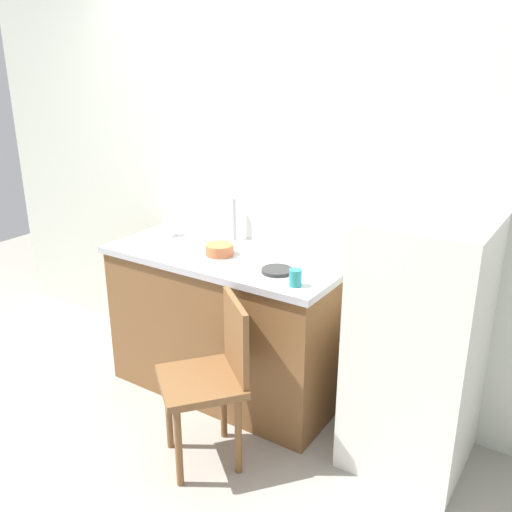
# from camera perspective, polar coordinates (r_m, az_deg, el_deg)

# --- Properties ---
(ground_plane) EXTENTS (8.00, 8.00, 0.00)m
(ground_plane) POSITION_cam_1_polar(r_m,az_deg,el_deg) (3.23, -8.79, -18.88)
(ground_plane) COLOR #9E998E
(back_wall) EXTENTS (4.80, 0.10, 2.46)m
(back_wall) POSITION_cam_1_polar(r_m,az_deg,el_deg) (3.41, 1.38, 6.67)
(back_wall) COLOR silver
(back_wall) RESTS_ON ground_plane
(cabinet_base) EXTENTS (1.41, 0.60, 0.87)m
(cabinet_base) POSITION_cam_1_polar(r_m,az_deg,el_deg) (3.46, -3.03, -7.22)
(cabinet_base) COLOR brown
(cabinet_base) RESTS_ON ground_plane
(countertop) EXTENTS (1.45, 0.64, 0.04)m
(countertop) POSITION_cam_1_polar(r_m,az_deg,el_deg) (3.28, -3.18, -0.09)
(countertop) COLOR #B7B7BC
(countertop) RESTS_ON cabinet_base
(faucet) EXTENTS (0.02, 0.02, 0.27)m
(faucet) POSITION_cam_1_polar(r_m,az_deg,el_deg) (3.48, -2.25, 3.79)
(faucet) COLOR #B7B7BC
(faucet) RESTS_ON countertop
(refrigerator) EXTENTS (0.57, 0.59, 1.31)m
(refrigerator) POSITION_cam_1_polar(r_m,az_deg,el_deg) (2.90, 16.18, -8.77)
(refrigerator) COLOR silver
(refrigerator) RESTS_ON ground_plane
(chair) EXTENTS (0.56, 0.56, 0.89)m
(chair) POSITION_cam_1_polar(r_m,az_deg,el_deg) (2.87, -4.46, -11.99)
(chair) COLOR brown
(chair) RESTS_ON ground_plane
(terracotta_bowl) EXTENTS (0.16, 0.16, 0.06)m
(terracotta_bowl) POSITION_cam_1_polar(r_m,az_deg,el_deg) (3.24, -3.75, 0.66)
(terracotta_bowl) COLOR #C67042
(terracotta_bowl) RESTS_ON countertop
(hotplate) EXTENTS (0.17, 0.17, 0.02)m
(hotplate) POSITION_cam_1_polar(r_m,az_deg,el_deg) (2.98, 2.17, -1.50)
(hotplate) COLOR #2D2D2D
(hotplate) RESTS_ON countertop
(cup_white) EXTENTS (0.08, 0.08, 0.10)m
(cup_white) POSITION_cam_1_polar(r_m,az_deg,el_deg) (3.63, -8.76, 2.83)
(cup_white) COLOR white
(cup_white) RESTS_ON countertop
(cup_teal) EXTENTS (0.07, 0.07, 0.09)m
(cup_teal) POSITION_cam_1_polar(r_m,az_deg,el_deg) (2.80, 4.05, -2.22)
(cup_teal) COLOR teal
(cup_teal) RESTS_ON countertop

